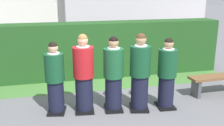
% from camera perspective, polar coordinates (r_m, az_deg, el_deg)
% --- Properties ---
extents(ground_plane, '(60.00, 60.00, 0.00)m').
position_cam_1_polar(ground_plane, '(5.90, -0.00, -9.85)').
color(ground_plane, slate).
extents(student_front_row_0, '(0.43, 0.50, 1.52)m').
position_cam_1_polar(student_front_row_0, '(5.63, -12.06, -3.55)').
color(student_front_row_0, black).
rests_on(student_front_row_0, ground).
extents(student_in_red_blazer, '(0.43, 0.54, 1.67)m').
position_cam_1_polar(student_in_red_blazer, '(5.58, -6.05, -2.67)').
color(student_in_red_blazer, black).
rests_on(student_in_red_blazer, ground).
extents(student_front_row_2, '(0.42, 0.53, 1.61)m').
position_cam_1_polar(student_front_row_2, '(5.62, 0.33, -2.76)').
color(student_front_row_2, black).
rests_on(student_front_row_2, ground).
extents(student_front_row_3, '(0.47, 0.56, 1.67)m').
position_cam_1_polar(student_front_row_3, '(5.66, 5.99, -2.38)').
color(student_front_row_3, black).
rests_on(student_front_row_3, ground).
extents(student_front_row_4, '(0.40, 0.47, 1.56)m').
position_cam_1_polar(student_front_row_4, '(5.86, 11.63, -2.57)').
color(student_front_row_4, black).
rests_on(student_front_row_4, ground).
extents(hedge, '(7.62, 0.70, 1.59)m').
position_cam_1_polar(hedge, '(7.85, -3.91, 2.84)').
color(hedge, '#214C1E').
rests_on(hedge, ground).
extents(wooden_bench, '(1.41, 0.42, 0.48)m').
position_cam_1_polar(wooden_bench, '(7.06, 21.36, -3.52)').
color(wooden_bench, brown).
rests_on(wooden_bench, ground).
extents(lawn_strip, '(7.62, 0.90, 0.01)m').
position_cam_1_polar(lawn_strip, '(7.32, -2.79, -4.59)').
color(lawn_strip, '#477A38').
rests_on(lawn_strip, ground).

